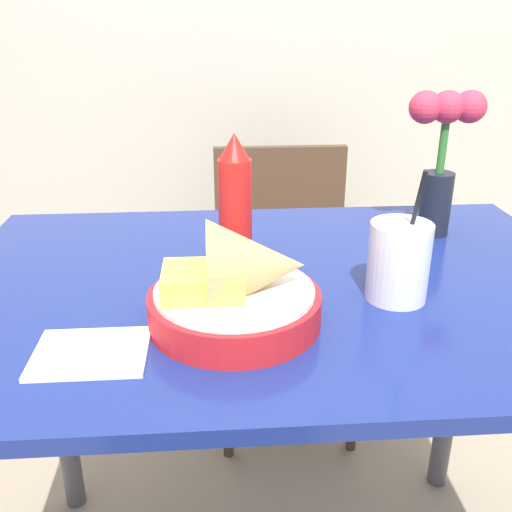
# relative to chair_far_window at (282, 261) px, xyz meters

# --- Properties ---
(dining_table) EXTENTS (1.09, 0.74, 0.78)m
(dining_table) POSITION_rel_chair_far_window_xyz_m (-0.10, -0.73, 0.16)
(dining_table) COLOR navy
(dining_table) RESTS_ON ground_plane
(chair_far_window) EXTENTS (0.40, 0.40, 0.82)m
(chair_far_window) POSITION_rel_chair_far_window_xyz_m (0.00, 0.00, 0.00)
(chair_far_window) COLOR #473323
(chair_far_window) RESTS_ON ground_plane
(food_basket) EXTENTS (0.24, 0.24, 0.15)m
(food_basket) POSITION_rel_chair_far_window_xyz_m (-0.17, -0.87, 0.34)
(food_basket) COLOR red
(food_basket) RESTS_ON dining_table
(ketchup_bottle) EXTENTS (0.06, 0.06, 0.23)m
(ketchup_bottle) POSITION_rel_chair_far_window_xyz_m (-0.16, -0.64, 0.39)
(ketchup_bottle) COLOR red
(ketchup_bottle) RESTS_ON dining_table
(drink_cup) EXTENTS (0.09, 0.09, 0.21)m
(drink_cup) POSITION_rel_chair_far_window_xyz_m (0.08, -0.81, 0.34)
(drink_cup) COLOR silver
(drink_cup) RESTS_ON dining_table
(flower_vase) EXTENTS (0.15, 0.06, 0.28)m
(flower_vase) POSITION_rel_chair_far_window_xyz_m (0.23, -0.54, 0.46)
(flower_vase) COLOR black
(flower_vase) RESTS_ON dining_table
(napkin) EXTENTS (0.15, 0.12, 0.01)m
(napkin) POSITION_rel_chair_far_window_xyz_m (-0.36, -0.94, 0.29)
(napkin) COLOR white
(napkin) RESTS_ON dining_table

